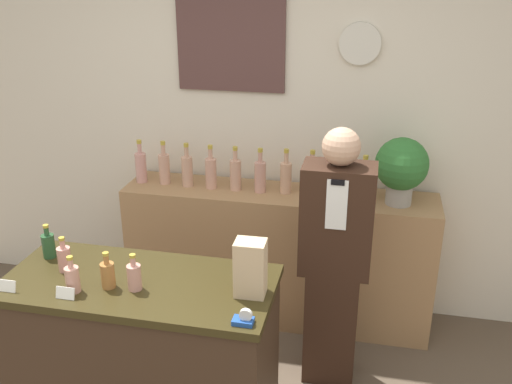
# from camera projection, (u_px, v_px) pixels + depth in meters

# --- Properties ---
(back_wall) EXTENTS (5.20, 0.09, 2.70)m
(back_wall) POSITION_uv_depth(u_px,v_px,m) (261.00, 120.00, 3.89)
(back_wall) COLOR beige
(back_wall) RESTS_ON ground_plane
(back_shelf) EXTENTS (2.08, 0.42, 0.95)m
(back_shelf) POSITION_uv_depth(u_px,v_px,m) (278.00, 256.00, 3.95)
(back_shelf) COLOR #9E754C
(back_shelf) RESTS_ON ground_plane
(display_counter) EXTENTS (1.32, 0.60, 0.95)m
(display_counter) POSITION_uv_depth(u_px,v_px,m) (145.00, 361.00, 2.91)
(display_counter) COLOR #382619
(display_counter) RESTS_ON ground_plane
(shopkeeper) EXTENTS (0.40, 0.25, 1.57)m
(shopkeeper) POSITION_uv_depth(u_px,v_px,m) (335.00, 262.00, 3.23)
(shopkeeper) COLOR #331E14
(shopkeeper) RESTS_ON ground_plane
(potted_plant) EXTENTS (0.33, 0.33, 0.43)m
(potted_plant) POSITION_uv_depth(u_px,v_px,m) (402.00, 167.00, 3.50)
(potted_plant) COLOR #9E998E
(potted_plant) RESTS_ON back_shelf
(paper_bag) EXTENTS (0.14, 0.11, 0.27)m
(paper_bag) POSITION_uv_depth(u_px,v_px,m) (250.00, 268.00, 2.58)
(paper_bag) COLOR tan
(paper_bag) RESTS_ON display_counter
(tape_dispenser) EXTENTS (0.09, 0.06, 0.07)m
(tape_dispenser) POSITION_uv_depth(u_px,v_px,m) (244.00, 319.00, 2.40)
(tape_dispenser) COLOR #1E4799
(tape_dispenser) RESTS_ON display_counter
(price_card_left) EXTENTS (0.09, 0.02, 0.06)m
(price_card_left) POSITION_uv_depth(u_px,v_px,m) (7.00, 286.00, 2.64)
(price_card_left) COLOR white
(price_card_left) RESTS_ON display_counter
(price_card_right) EXTENTS (0.09, 0.02, 0.06)m
(price_card_right) POSITION_uv_depth(u_px,v_px,m) (65.00, 293.00, 2.58)
(price_card_right) COLOR white
(price_card_right) RESTS_ON display_counter
(counter_bottle_0) EXTENTS (0.07, 0.07, 0.18)m
(counter_bottle_0) POSITION_uv_depth(u_px,v_px,m) (48.00, 245.00, 2.93)
(counter_bottle_0) COLOR #264E2C
(counter_bottle_0) RESTS_ON display_counter
(counter_bottle_1) EXTENTS (0.07, 0.07, 0.18)m
(counter_bottle_1) POSITION_uv_depth(u_px,v_px,m) (64.00, 258.00, 2.80)
(counter_bottle_1) COLOR tan
(counter_bottle_1) RESTS_ON display_counter
(counter_bottle_2) EXTENTS (0.07, 0.07, 0.18)m
(counter_bottle_2) POSITION_uv_depth(u_px,v_px,m) (72.00, 278.00, 2.62)
(counter_bottle_2) COLOR tan
(counter_bottle_2) RESTS_ON display_counter
(counter_bottle_3) EXTENTS (0.07, 0.07, 0.18)m
(counter_bottle_3) POSITION_uv_depth(u_px,v_px,m) (108.00, 274.00, 2.66)
(counter_bottle_3) COLOR #A36B36
(counter_bottle_3) RESTS_ON display_counter
(counter_bottle_4) EXTENTS (0.07, 0.07, 0.18)m
(counter_bottle_4) POSITION_uv_depth(u_px,v_px,m) (134.00, 276.00, 2.64)
(counter_bottle_4) COLOR tan
(counter_bottle_4) RESTS_ON display_counter
(shelf_bottle_0) EXTENTS (0.08, 0.08, 0.30)m
(shelf_bottle_0) POSITION_uv_depth(u_px,v_px,m) (141.00, 166.00, 3.91)
(shelf_bottle_0) COLOR tan
(shelf_bottle_0) RESTS_ON back_shelf
(shelf_bottle_1) EXTENTS (0.08, 0.08, 0.30)m
(shelf_bottle_1) POSITION_uv_depth(u_px,v_px,m) (164.00, 168.00, 3.89)
(shelf_bottle_1) COLOR tan
(shelf_bottle_1) RESTS_ON back_shelf
(shelf_bottle_2) EXTENTS (0.08, 0.08, 0.30)m
(shelf_bottle_2) POSITION_uv_depth(u_px,v_px,m) (187.00, 170.00, 3.84)
(shelf_bottle_2) COLOR tan
(shelf_bottle_2) RESTS_ON back_shelf
(shelf_bottle_3) EXTENTS (0.08, 0.08, 0.30)m
(shelf_bottle_3) POSITION_uv_depth(u_px,v_px,m) (211.00, 172.00, 3.80)
(shelf_bottle_3) COLOR tan
(shelf_bottle_3) RESTS_ON back_shelf
(shelf_bottle_4) EXTENTS (0.08, 0.08, 0.30)m
(shelf_bottle_4) POSITION_uv_depth(u_px,v_px,m) (235.00, 174.00, 3.77)
(shelf_bottle_4) COLOR tan
(shelf_bottle_4) RESTS_ON back_shelf
(shelf_bottle_5) EXTENTS (0.08, 0.08, 0.30)m
(shelf_bottle_5) POSITION_uv_depth(u_px,v_px,m) (260.00, 176.00, 3.74)
(shelf_bottle_5) COLOR tan
(shelf_bottle_5) RESTS_ON back_shelf
(shelf_bottle_6) EXTENTS (0.08, 0.08, 0.30)m
(shelf_bottle_6) POSITION_uv_depth(u_px,v_px,m) (286.00, 177.00, 3.72)
(shelf_bottle_6) COLOR tan
(shelf_bottle_6) RESTS_ON back_shelf
(shelf_bottle_7) EXTENTS (0.08, 0.08, 0.30)m
(shelf_bottle_7) POSITION_uv_depth(u_px,v_px,m) (312.00, 178.00, 3.70)
(shelf_bottle_7) COLOR tan
(shelf_bottle_7) RESTS_ON back_shelf
(shelf_bottle_8) EXTENTS (0.08, 0.08, 0.30)m
(shelf_bottle_8) POSITION_uv_depth(u_px,v_px,m) (338.00, 180.00, 3.67)
(shelf_bottle_8) COLOR tan
(shelf_bottle_8) RESTS_ON back_shelf
(shelf_bottle_9) EXTENTS (0.08, 0.08, 0.30)m
(shelf_bottle_9) POSITION_uv_depth(u_px,v_px,m) (364.00, 184.00, 3.61)
(shelf_bottle_9) COLOR tan
(shelf_bottle_9) RESTS_ON back_shelf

